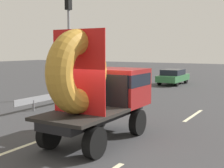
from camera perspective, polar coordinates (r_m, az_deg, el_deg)
ground_plane at (r=10.01m, az=-3.59°, el=-11.46°), size 120.00×120.00×0.00m
flatbed_truck at (r=10.27m, az=-2.29°, el=-0.67°), size 2.02×4.53×3.69m
distant_sedan at (r=27.54m, az=11.36°, el=1.42°), size 1.76×4.11×1.34m
traffic_light at (r=19.19m, az=-8.08°, el=9.52°), size 0.42×0.36×6.39m
guardrail at (r=18.67m, az=-6.35°, el=-1.44°), size 0.10×10.05×0.71m
lane_dash_left_near at (r=10.29m, az=-16.39°, el=-11.18°), size 0.16×2.48×0.01m
lane_dash_left_far at (r=16.21m, az=3.38°, el=-4.48°), size 0.16×2.94×0.01m
lane_dash_right_far at (r=14.84m, az=14.99°, el=-5.71°), size 0.16×2.90×0.01m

